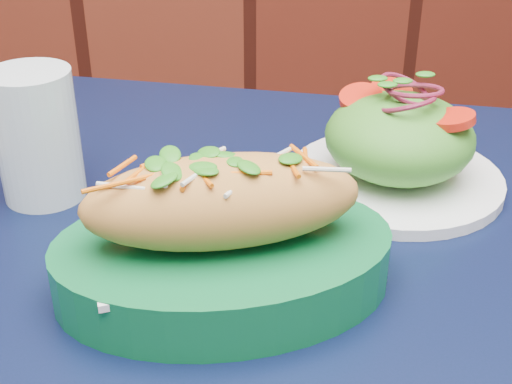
{
  "coord_description": "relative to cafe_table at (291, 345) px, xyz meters",
  "views": [
    {
      "loc": [
        -0.12,
        1.31,
        1.1
      ],
      "look_at": [
        -0.08,
        1.83,
        0.81
      ],
      "focal_mm": 50.0,
      "sensor_mm": 36.0,
      "label": 1
    }
  ],
  "objects": [
    {
      "name": "cafe_table",
      "position": [
        0.0,
        0.0,
        0.0
      ],
      "size": [
        0.99,
        0.99,
        0.75
      ],
      "rotation": [
        0.0,
        0.0,
        -0.28
      ],
      "color": "black",
      "rests_on": "ground"
    },
    {
      "name": "banh_mi_basket",
      "position": [
        -0.06,
        -0.03,
        0.13
      ],
      "size": [
        0.29,
        0.2,
        0.12
      ],
      "rotation": [
        0.0,
        0.0,
        0.09
      ],
      "color": "#0D6231",
      "rests_on": "cafe_table"
    },
    {
      "name": "water_glass",
      "position": [
        -0.23,
        0.14,
        0.15
      ],
      "size": [
        0.08,
        0.08,
        0.13
      ],
      "primitive_type": "cylinder",
      "color": "silver",
      "rests_on": "cafe_table"
    },
    {
      "name": "salad_plate",
      "position": [
        0.12,
        0.14,
        0.13
      ],
      "size": [
        0.22,
        0.22,
        0.11
      ],
      "rotation": [
        0.0,
        0.0,
        -0.15
      ],
      "color": "white",
      "rests_on": "cafe_table"
    }
  ]
}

